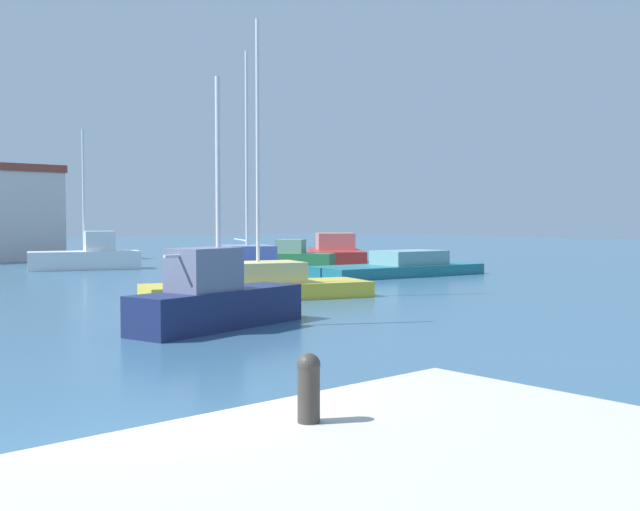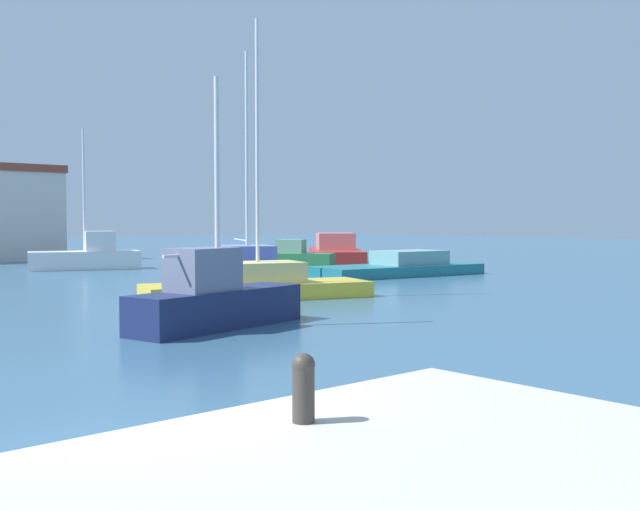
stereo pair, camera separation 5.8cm
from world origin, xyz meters
name	(u,v)px [view 2 (the right image)]	position (x,y,z in m)	size (l,w,h in m)	color
water	(231,282)	(15.00, 20.00, 0.00)	(160.00, 160.00, 0.00)	#38607F
mooring_bollard	(303,385)	(0.34, -2.15, 1.27)	(0.21, 0.21, 0.62)	#38332D
sailboat_blue_outer_mooring	(247,267)	(15.98, 20.16, 0.59)	(5.98, 9.08, 10.06)	#233D93
sailboat_white_inner_mooring	(88,256)	(14.01, 32.04, 0.72)	(6.09, 3.87, 7.52)	white
sailboat_navy_far_left	(214,299)	(6.63, 8.72, 0.74)	(5.24, 2.41, 6.25)	#19234C
motorboat_green_distant_north	(283,260)	(21.66, 24.73, 0.55)	(4.66, 5.52, 1.64)	#28703D
motorboat_red_behind_lamppost	(336,252)	(28.61, 28.11, 0.65)	(7.41, 8.43, 1.84)	#B22823
motorboat_teal_center_channel	(400,267)	(23.41, 17.84, 0.42)	(9.01, 4.17, 1.19)	#1E707A
sailboat_yellow_distant_east	(258,285)	(11.77, 13.74, 0.48)	(8.11, 4.64, 9.47)	gold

